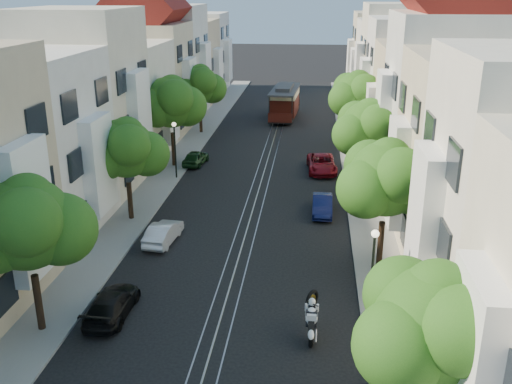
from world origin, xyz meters
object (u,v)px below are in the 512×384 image
(tree_w_d, at_px, (200,86))
(lamp_east, at_px, (373,262))
(parked_car_w_far, at_px, (196,158))
(tree_w_b, at_px, (127,150))
(sportbike_rider, at_px, (312,316))
(tree_w_a, at_px, (28,226))
(tree_e_b, at_px, (387,180))
(parked_car_w_near, at_px, (112,304))
(lamp_west, at_px, (175,142))
(cable_car, at_px, (285,101))
(parked_car_e_mid, at_px, (322,205))
(tree_e_d, at_px, (358,95))
(tree_w_c, at_px, (172,103))
(tree_e_a, at_px, (434,327))
(parked_car_w_mid, at_px, (163,233))
(tree_e_c, at_px, (368,129))
(parked_car_e_far, at_px, (322,164))

(tree_w_d, relative_size, lamp_east, 1.57)
(parked_car_w_far, bearing_deg, tree_w_d, -74.57)
(tree_w_b, relative_size, sportbike_rider, 2.79)
(tree_w_b, bearing_deg, tree_w_a, -90.00)
(tree_e_b, height_order, parked_car_w_near, tree_e_b)
(lamp_west, height_order, parked_car_w_near, lamp_west)
(lamp_west, xyz_separation_m, cable_car, (6.80, 21.52, -0.92))
(parked_car_w_far, bearing_deg, parked_car_w_near, 99.29)
(parked_car_e_mid, bearing_deg, cable_car, 98.28)
(tree_e_d, distance_m, tree_w_c, 15.60)
(lamp_east, height_order, sportbike_rider, lamp_east)
(tree_e_a, bearing_deg, parked_car_w_mid, 129.71)
(tree_e_a, height_order, parked_car_e_mid, tree_e_a)
(tree_w_c, height_order, parked_car_w_mid, tree_w_c)
(tree_w_b, bearing_deg, tree_w_d, 90.00)
(parked_car_e_mid, bearing_deg, parked_car_w_far, 136.64)
(tree_e_c, bearing_deg, tree_e_b, -90.00)
(lamp_east, xyz_separation_m, parked_car_w_mid, (-10.70, 7.01, -2.27))
(parked_car_e_mid, xyz_separation_m, parked_car_w_near, (-9.08, -12.77, -0.00))
(tree_w_c, bearing_deg, parked_car_w_far, 24.35)
(lamp_east, distance_m, lamp_west, 21.97)
(tree_e_b, distance_m, tree_e_c, 11.00)
(parked_car_w_near, bearing_deg, parked_car_e_far, -112.50)
(parked_car_e_far, bearing_deg, parked_car_e_mid, -94.55)
(tree_w_c, bearing_deg, lamp_west, -74.25)
(tree_w_c, bearing_deg, tree_w_b, -90.00)
(cable_car, height_order, parked_car_w_far, cable_car)
(tree_e_d, relative_size, sportbike_rider, 3.05)
(lamp_west, relative_size, parked_car_w_mid, 1.18)
(tree_e_b, xyz_separation_m, parked_car_e_mid, (-2.86, 7.20, -4.16))
(lamp_west, bearing_deg, parked_car_w_far, 79.21)
(lamp_east, height_order, parked_car_w_mid, lamp_east)
(parked_car_w_mid, height_order, parked_car_w_far, parked_car_w_far)
(lamp_west, bearing_deg, parked_car_e_mid, -28.57)
(sportbike_rider, bearing_deg, tree_e_c, 78.93)
(tree_e_a, distance_m, tree_w_a, 15.25)
(tree_w_c, xyz_separation_m, parked_car_w_far, (1.54, 0.70, -4.48))
(lamp_west, relative_size, cable_car, 0.48)
(parked_car_w_mid, bearing_deg, tree_e_c, -136.64)
(sportbike_rider, bearing_deg, tree_e_d, 83.19)
(tree_w_c, bearing_deg, tree_e_d, 22.62)
(sportbike_rider, height_order, cable_car, cable_car)
(parked_car_w_mid, bearing_deg, tree_w_b, -41.41)
(tree_e_d, height_order, tree_w_c, tree_w_c)
(tree_w_b, height_order, parked_car_e_far, tree_w_b)
(tree_w_d, bearing_deg, parked_car_w_mid, -83.74)
(tree_e_d, distance_m, tree_w_a, 32.38)
(tree_e_b, height_order, lamp_east, tree_e_b)
(tree_w_c, xyz_separation_m, parked_car_e_far, (11.54, -0.06, -4.44))
(parked_car_e_mid, distance_m, parked_car_w_mid, 10.20)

